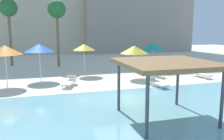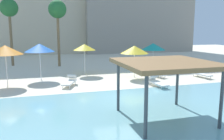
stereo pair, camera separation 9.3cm
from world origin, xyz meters
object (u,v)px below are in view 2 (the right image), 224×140
Objects in this scene: beach_umbrella_teal_3 at (153,47)px; palm_tree_1 at (9,10)px; lounge_chair_4 at (155,73)px; palm_tree_2 at (57,11)px; lounge_chair_1 at (157,82)px; lounge_chair_3 at (200,73)px; beach_umbrella_orange_0 at (5,50)px; beach_umbrella_blue_4 at (40,48)px; beach_umbrella_yellow_1 at (84,47)px; shade_pavilion at (166,65)px; lounge_chair_0 at (70,81)px; beach_umbrella_yellow_5 at (135,50)px.

palm_tree_1 reaches higher than beach_umbrella_teal_3.
palm_tree_1 reaches higher than lounge_chair_4.
lounge_chair_1 is at bearing -63.08° from palm_tree_2.
lounge_chair_3 is at bearing -35.74° from palm_tree_1.
beach_umbrella_orange_0 is 1.47× the size of lounge_chair_3.
beach_umbrella_blue_4 is at bearing -111.20° from lounge_chair_3.
beach_umbrella_yellow_1 is at bearing -131.76° from lounge_chair_4.
lounge_chair_4 is (4.09, 9.05, -2.12)m from shade_pavilion.
beach_umbrella_blue_4 is at bearing -70.90° from palm_tree_1.
lounge_chair_0 is (-8.59, -4.35, -1.99)m from beach_umbrella_teal_3.
lounge_chair_3 is 15.56m from palm_tree_2.
palm_tree_1 is (-0.70, 10.17, 3.49)m from beach_umbrella_orange_0.
beach_umbrella_blue_4 is 1.47× the size of lounge_chair_1.
lounge_chair_1 is (4.05, -6.09, -2.10)m from beach_umbrella_yellow_1.
shade_pavilion is 11.78m from beach_umbrella_blue_4.
lounge_chair_0 is 13.76m from palm_tree_1.
palm_tree_2 is (4.93, -1.91, -0.17)m from palm_tree_1.
beach_umbrella_teal_3 is 1.00× the size of beach_umbrella_yellow_5.
palm_tree_2 is at bearing 148.86° from beach_umbrella_teal_3.
lounge_chair_1 is at bearing -76.88° from lounge_chair_3.
lounge_chair_0 is at bearing -17.04° from beach_umbrella_orange_0.
palm_tree_2 reaches higher than lounge_chair_0.
beach_umbrella_teal_3 is 9.83m from lounge_chair_0.
palm_tree_1 reaches higher than shade_pavilion.
beach_umbrella_yellow_5 is at bearing -55.02° from palm_tree_2.
beach_umbrella_yellow_1 is at bearing -152.41° from lounge_chair_1.
beach_umbrella_blue_4 is 9.83m from palm_tree_1.
lounge_chair_1 is at bearing -18.34° from beach_umbrella_orange_0.
beach_umbrella_orange_0 is 1.09× the size of beach_umbrella_teal_3.
beach_umbrella_teal_3 is 1.33× the size of lounge_chair_4.
palm_tree_2 is (-3.36, 17.29, 3.42)m from shade_pavilion.
beach_umbrella_blue_4 is at bearing -171.69° from beach_umbrella_teal_3.
lounge_chair_0 is at bearing -66.49° from palm_tree_1.
lounge_chair_0 is 6.18m from lounge_chair_1.
lounge_chair_1 is at bearing -40.57° from lounge_chair_4.
lounge_chair_3 is at bearing 113.23° from lounge_chair_0.
palm_tree_1 is (-6.78, 7.43, 3.62)m from beach_umbrella_yellow_1.
beach_umbrella_orange_0 is 13.23m from beach_umbrella_teal_3.
beach_umbrella_blue_4 is (-3.78, -1.25, 0.12)m from beach_umbrella_yellow_1.
beach_umbrella_yellow_1 is 0.94× the size of beach_umbrella_blue_4.
beach_umbrella_blue_4 is 1.09× the size of beach_umbrella_yellow_5.
lounge_chair_0 is (-1.79, -4.05, -2.10)m from beach_umbrella_yellow_1.
beach_umbrella_blue_4 is 1.45× the size of lounge_chair_4.
beach_umbrella_blue_4 reaches higher than beach_umbrella_yellow_5.
lounge_chair_0 is (1.99, -2.80, -2.22)m from beach_umbrella_blue_4.
palm_tree_1 reaches higher than beach_umbrella_yellow_5.
beach_umbrella_yellow_5 reaches higher than lounge_chair_1.
beach_umbrella_blue_4 is at bearing 170.68° from beach_umbrella_yellow_5.
lounge_chair_3 is 3.76m from lounge_chair_4.
lounge_chair_1 is at bearing -85.31° from beach_umbrella_yellow_5.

